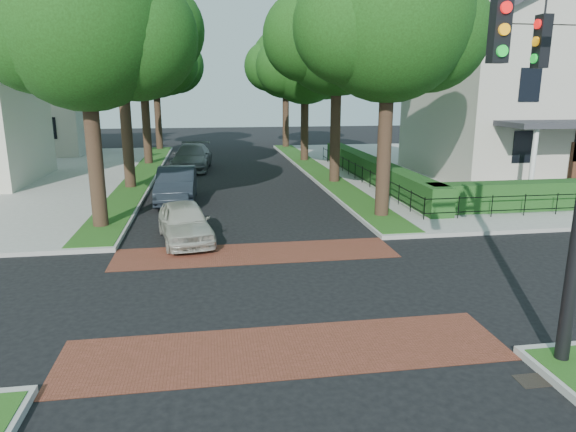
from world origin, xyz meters
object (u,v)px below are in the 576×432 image
(parked_car_middle, at_px, (177,185))
(parked_car_front, at_px, (185,222))
(parked_car_rear, at_px, (192,157))
(traffic_signal, at_px, (576,116))

(parked_car_middle, bearing_deg, parked_car_front, -83.77)
(parked_car_rear, bearing_deg, parked_car_front, -84.36)
(traffic_signal, height_order, parked_car_front, traffic_signal)
(parked_car_middle, height_order, parked_car_rear, parked_car_rear)
(parked_car_front, relative_size, parked_car_rear, 0.71)
(traffic_signal, bearing_deg, parked_car_middle, 116.00)
(traffic_signal, relative_size, parked_car_middle, 1.64)
(parked_car_front, height_order, parked_car_rear, parked_car_rear)
(parked_car_front, bearing_deg, traffic_signal, -62.59)
(traffic_signal, xyz_separation_m, parked_car_rear, (-7.35, 25.96, -3.89))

